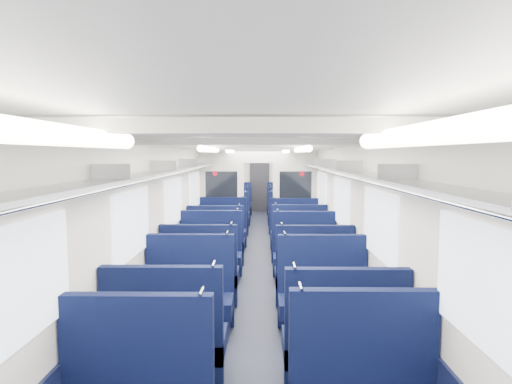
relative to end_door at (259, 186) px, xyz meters
name	(u,v)px	position (x,y,z in m)	size (l,w,h in m)	color
floor	(257,276)	(0.00, -8.94, -1.00)	(2.80, 18.00, 0.01)	black
ceiling	(257,146)	(0.00, -8.94, 1.35)	(2.80, 18.00, 0.01)	white
wall_left	(180,212)	(-1.40, -8.94, 0.18)	(0.02, 18.00, 2.35)	silver
dado_left	(181,257)	(-1.39, -8.94, -0.65)	(0.03, 17.90, 0.70)	black
wall_right	(336,212)	(1.40, -8.94, 0.18)	(0.02, 18.00, 2.35)	silver
dado_right	(334,257)	(1.39, -8.94, -0.65)	(0.03, 17.90, 0.70)	black
wall_far	(259,181)	(0.00, 0.06, 0.18)	(2.80, 0.02, 2.35)	silver
luggage_rack_left	(189,167)	(-1.21, -8.94, 0.97)	(0.36, 17.40, 0.18)	#B2B5BA
luggage_rack_right	(326,167)	(1.21, -8.94, 0.97)	(0.36, 17.40, 0.18)	#B2B5BA
windows	(257,201)	(0.00, -9.40, 0.42)	(2.78, 15.60, 0.75)	white
ceiling_fittings	(257,149)	(0.00, -9.20, 1.29)	(2.70, 16.06, 0.11)	silver
end_door	(259,186)	(0.00, 0.00, 0.00)	(0.75, 0.06, 2.00)	black
bulkhead	(258,195)	(0.00, -6.39, 0.23)	(2.80, 0.10, 2.35)	silver
seat_8	(166,347)	(-0.83, -12.69, -0.62)	(1.11, 0.61, 1.23)	#0A1234
seat_9	(343,351)	(0.83, -12.74, -0.62)	(1.11, 0.61, 1.23)	#0A1234
seat_10	(189,302)	(-0.83, -11.44, -0.62)	(1.11, 0.61, 1.23)	#0A1234
seat_11	(323,303)	(0.83, -11.46, -0.62)	(1.11, 0.61, 1.23)	#0A1234
seat_12	(200,278)	(-0.83, -10.40, -0.62)	(1.11, 0.61, 1.23)	#0A1234
seat_13	(313,279)	(0.83, -10.42, -0.62)	(1.11, 0.61, 1.23)	#0A1234
seat_14	(210,258)	(-0.83, -9.13, -0.62)	(1.11, 0.61, 1.23)	#0A1234
seat_15	(305,259)	(0.83, -9.22, -0.62)	(1.11, 0.61, 1.23)	#0A1234
seat_16	(216,246)	(-0.83, -8.11, -0.62)	(1.11, 0.61, 1.23)	#0A1234
seat_17	(298,244)	(0.83, -7.91, -0.62)	(1.11, 0.61, 1.23)	#0A1234
seat_18	(222,233)	(-0.83, -6.74, -0.62)	(1.11, 0.61, 1.23)	#0A1234
seat_19	(295,235)	(0.83, -6.94, -0.62)	(1.11, 0.61, 1.23)	#0A1234
seat_20	(228,221)	(-0.83, -4.94, -0.62)	(1.11, 0.61, 1.23)	#0A1234
seat_21	(289,220)	(0.83, -4.77, -0.62)	(1.11, 0.61, 1.23)	#0A1234
seat_22	(232,215)	(-0.83, -3.66, -0.62)	(1.11, 0.61, 1.23)	#0A1234
seat_23	(286,214)	(0.83, -3.60, -0.62)	(1.11, 0.61, 1.23)	#0A1234
seat_24	(234,210)	(-0.83, -2.63, -0.62)	(1.11, 0.61, 1.23)	#0A1234
seat_25	(284,210)	(0.83, -2.42, -0.62)	(1.11, 0.61, 1.23)	#0A1234
seat_26	(236,205)	(-0.83, -1.30, -0.62)	(1.11, 0.61, 1.23)	#0A1234
seat_27	(283,205)	(0.83, -1.26, -0.62)	(1.11, 0.61, 1.23)	#0A1234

